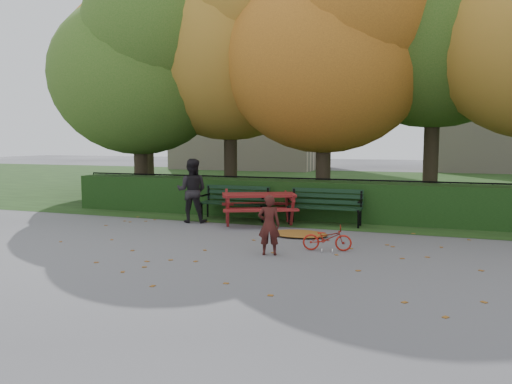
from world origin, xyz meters
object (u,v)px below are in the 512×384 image
(tree_b, at_px, (237,35))
(bench_right, at_px, (326,204))
(tree_f, at_px, (150,48))
(picnic_table, at_px, (259,200))
(child, at_px, (269,225))
(adult, at_px, (192,191))
(bench_left, at_px, (236,200))
(tree_d, at_px, (451,2))
(bicycle, at_px, (327,238))
(tree_c, at_px, (335,43))
(tree_a, at_px, (143,63))

(tree_b, height_order, bench_right, tree_b)
(tree_b, relative_size, bench_right, 4.88)
(tree_f, xyz_separation_m, picnic_table, (6.66, -6.06, -5.10))
(child, height_order, adult, adult)
(bench_left, bearing_deg, tree_d, 34.26)
(bicycle, bearing_deg, tree_c, -2.00)
(tree_b, bearing_deg, tree_f, 152.01)
(tree_d, bearing_deg, bicycle, -108.56)
(tree_a, height_order, bench_right, tree_a)
(tree_b, distance_m, bench_right, 6.76)
(tree_b, distance_m, bicycle, 8.89)
(picnic_table, xyz_separation_m, bicycle, (2.20, -2.36, -0.35))
(tree_a, xyz_separation_m, tree_f, (-1.94, 3.66, 1.17))
(picnic_table, relative_size, adult, 1.38)
(bench_right, bearing_deg, adult, -166.23)
(tree_c, height_order, adult, tree_c)
(bench_right, distance_m, bicycle, 2.96)
(tree_f, bearing_deg, tree_c, -22.35)
(tree_f, distance_m, bench_left, 9.56)
(child, height_order, bicycle, child)
(tree_d, relative_size, bicycle, 10.40)
(child, bearing_deg, tree_c, -106.19)
(tree_c, distance_m, adult, 5.87)
(tree_b, height_order, tree_f, tree_f)
(tree_c, distance_m, child, 7.23)
(tree_a, relative_size, tree_b, 0.85)
(bench_left, bearing_deg, tree_c, 46.64)
(tree_c, bearing_deg, tree_d, 22.61)
(child, bearing_deg, picnic_table, -83.25)
(tree_a, relative_size, picnic_table, 3.36)
(tree_b, relative_size, tree_d, 0.92)
(bench_right, distance_m, adult, 3.38)
(tree_c, xyz_separation_m, bench_left, (-2.13, -2.26, -4.30))
(tree_f, distance_m, bicycle, 13.38)
(tree_d, distance_m, bench_right, 7.07)
(tree_b, relative_size, tree_f, 0.96)
(picnic_table, bearing_deg, tree_d, 18.16)
(bicycle, bearing_deg, tree_b, 23.29)
(bench_right, bearing_deg, picnic_table, -161.71)
(tree_a, distance_m, tree_b, 3.11)
(bicycle, bearing_deg, tree_f, 34.61)
(child, xyz_separation_m, adult, (-2.97, 2.77, 0.26))
(bench_right, distance_m, child, 3.58)
(picnic_table, distance_m, bicycle, 3.24)
(bicycle, bearing_deg, picnic_table, 31.18)
(picnic_table, distance_m, adult, 1.73)
(bench_right, bearing_deg, tree_b, 139.33)
(tree_a, xyz_separation_m, bench_right, (6.29, -1.88, -4.00))
(child, bearing_deg, bench_right, -110.68)
(tree_d, bearing_deg, tree_c, -157.39)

